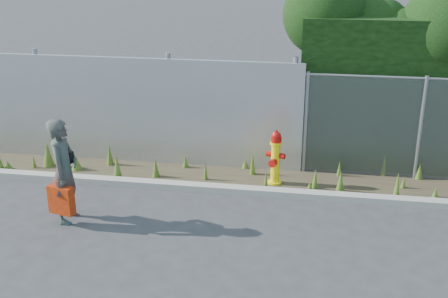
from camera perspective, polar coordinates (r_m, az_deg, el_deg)
ground at (r=8.78m, az=0.46°, el=-9.43°), size 80.00×80.00×0.00m
curb at (r=10.34m, az=2.00°, el=-4.20°), size 16.00×0.22×0.12m
weed_strip at (r=10.91m, az=0.92°, el=-2.44°), size 16.00×1.33×0.54m
corrugated_fence at (r=11.87m, az=-12.92°, el=3.97°), size 8.50×0.21×2.30m
fire_hydrant at (r=10.58m, az=5.26°, el=-0.96°), size 0.36×0.32×1.08m
woman at (r=9.42m, az=-15.93°, el=-2.15°), size 0.46×0.67×1.76m
red_tote_bag at (r=9.44m, az=-16.20°, el=-4.99°), size 0.43×0.16×0.56m
black_shoulder_bag at (r=9.46m, az=-15.74°, el=-0.74°), size 0.25×0.10×0.19m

